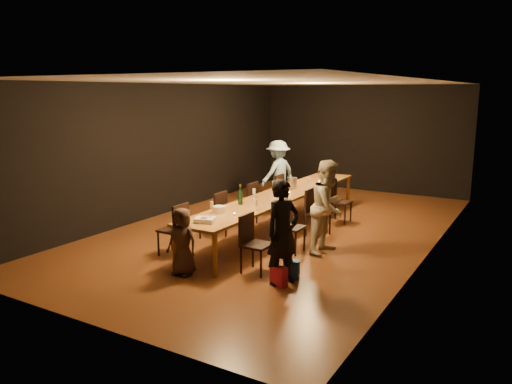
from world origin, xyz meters
The scene contains 30 objects.
ground centered at (0.00, 0.00, 0.00)m, with size 10.00×10.00×0.00m, color #4C2A13.
room_shell centered at (0.00, 0.00, 2.08)m, with size 6.04×10.04×3.02m.
table centered at (0.00, 0.00, 0.70)m, with size 0.90×6.00×0.75m.
chair_right_0 centered at (0.85, -2.40, 0.47)m, with size 0.42×0.42×0.93m, color black, non-canonical shape.
chair_right_1 centered at (0.85, -1.20, 0.47)m, with size 0.42×0.42×0.93m, color black, non-canonical shape.
chair_right_2 centered at (0.85, 0.00, 0.47)m, with size 0.42×0.42×0.93m, color black, non-canonical shape.
chair_right_3 centered at (0.85, 1.20, 0.47)m, with size 0.42×0.42×0.93m, color black, non-canonical shape.
chair_left_0 centered at (-0.85, -2.40, 0.47)m, with size 0.42×0.42×0.93m, color black, non-canonical shape.
chair_left_1 centered at (-0.85, -1.20, 0.47)m, with size 0.42×0.42×0.93m, color black, non-canonical shape.
chair_left_2 centered at (-0.85, 0.00, 0.47)m, with size 0.42×0.42×0.93m, color black, non-canonical shape.
chair_left_3 centered at (-0.85, 1.20, 0.47)m, with size 0.42×0.42×0.93m, color black, non-canonical shape.
woman_birthday centered at (1.41, -2.60, 0.79)m, with size 0.58×0.38×1.58m, color black.
woman_tan centered at (1.42, -0.88, 0.83)m, with size 0.81×0.63×1.66m, color #BFB28F.
man_blue centered at (-1.20, 2.14, 0.81)m, with size 1.04×0.60×1.62m, color #98C5EC.
child centered at (-0.10, -3.06, 0.54)m, with size 0.52×0.34×1.07m, color #3B2A21.
gift_bag_red centered at (1.41, -2.71, 0.15)m, with size 0.25×0.14×0.29m, color #BE1C42.
gift_bag_blue centered at (1.45, -2.36, 0.15)m, with size 0.23×0.16×0.29m, color #215792.
birthday_cake centered at (-0.01, -2.59, 0.79)m, with size 0.38×0.34×0.07m.
plate_stack centered at (-0.17, -1.96, 0.81)m, with size 0.21×0.21×0.12m, color white.
champagne_bottle centered at (-0.21, -1.21, 0.94)m, with size 0.09×0.09×0.38m, color black, non-canonical shape.
ice_bucket centered at (-0.08, 0.69, 0.87)m, with size 0.21×0.21×0.24m, color silver.
wineglass_0 centered at (-0.26, -2.05, 0.85)m, with size 0.06×0.06×0.21m, color beige, non-canonical shape.
wineglass_1 centered at (0.29, -1.47, 0.85)m, with size 0.06×0.06×0.21m, color beige, non-canonical shape.
wineglass_2 centered at (-0.23, -0.67, 0.85)m, with size 0.06×0.06×0.21m, color silver, non-canonical shape.
wineglass_3 centered at (0.30, -0.60, 0.85)m, with size 0.06×0.06×0.21m, color beige, non-canonical shape.
wineglass_4 centered at (-0.30, 0.27, 0.85)m, with size 0.06×0.06×0.21m, color silver, non-canonical shape.
wineglass_5 centered at (0.15, 1.05, 0.85)m, with size 0.06×0.06×0.21m, color silver, non-canonical shape.
tealight_near centered at (0.15, -1.96, 0.77)m, with size 0.05×0.05×0.03m, color #B2B7B2.
tealight_mid centered at (0.15, 0.12, 0.77)m, with size 0.05×0.05×0.03m, color #B2B7B2.
tealight_far centered at (0.15, 1.62, 0.77)m, with size 0.05×0.05×0.03m, color #B2B7B2.
Camera 1 is at (4.66, -8.87, 2.82)m, focal length 35.00 mm.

